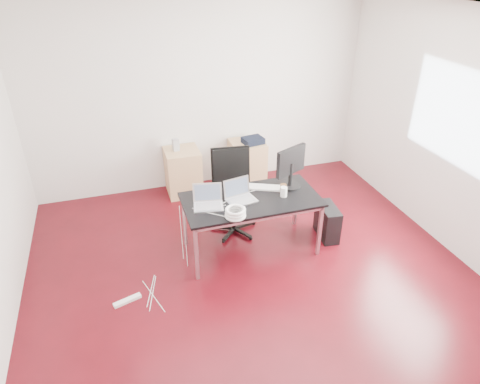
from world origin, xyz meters
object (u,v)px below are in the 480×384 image
object	(u,v)px
desk	(251,202)
filing_cabinet_right	(247,163)
filing_cabinet_left	(183,172)
office_chair	(233,188)
pc_tower	(327,222)

from	to	relation	value
desk	filing_cabinet_right	xyz separation A→B (m)	(0.51, 1.67, -0.33)
desk	filing_cabinet_left	bearing A→B (deg)	107.10
office_chair	filing_cabinet_left	xyz separation A→B (m)	(-0.44, 1.14, -0.26)
desk	office_chair	bearing A→B (deg)	97.65
desk	office_chair	xyz separation A→B (m)	(-0.07, 0.52, -0.07)
office_chair	filing_cabinet_right	bearing A→B (deg)	70.34
office_chair	filing_cabinet_left	bearing A→B (deg)	118.32
desk	filing_cabinet_left	world-z (taller)	desk
filing_cabinet_left	filing_cabinet_right	world-z (taller)	same
office_chair	pc_tower	world-z (taller)	office_chair
pc_tower	office_chair	bearing A→B (deg)	159.40
filing_cabinet_left	pc_tower	xyz separation A→B (m)	(1.54, -1.70, -0.13)
pc_tower	desk	bearing A→B (deg)	-175.64
filing_cabinet_right	pc_tower	distance (m)	1.78
pc_tower	filing_cabinet_right	bearing A→B (deg)	113.48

